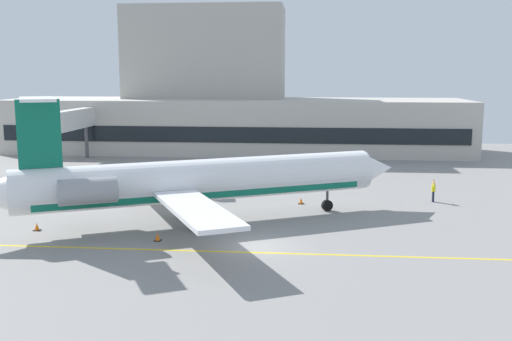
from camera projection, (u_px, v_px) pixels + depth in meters
name	position (u px, v px, depth m)	size (l,w,h in m)	color
ground	(260.00, 247.00, 38.57)	(120.00, 120.00, 0.11)	gray
terminal_building	(227.00, 103.00, 85.86)	(63.97, 16.13, 20.47)	#B7B2A8
jet_bridge_west	(60.00, 123.00, 70.25)	(2.40, 17.41, 6.66)	silver
regional_jet	(197.00, 181.00, 44.04)	(30.82, 23.87, 9.42)	white
baggage_tug	(207.00, 185.00, 54.64)	(2.24, 4.18, 2.12)	silver
pushback_tractor	(211.00, 172.00, 61.65)	(2.88, 3.43, 2.08)	silver
marshaller	(433.00, 191.00, 51.73)	(0.34, 0.83, 1.93)	#191E33
safety_cone_alpha	(215.00, 205.00, 49.52)	(0.47, 0.47, 0.55)	orange
safety_cone_bravo	(301.00, 201.00, 51.05)	(0.47, 0.47, 0.55)	orange
safety_cone_charlie	(158.00, 237.00, 39.83)	(0.47, 0.47, 0.55)	orange
safety_cone_delta	(37.00, 227.00, 42.42)	(0.47, 0.47, 0.55)	orange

